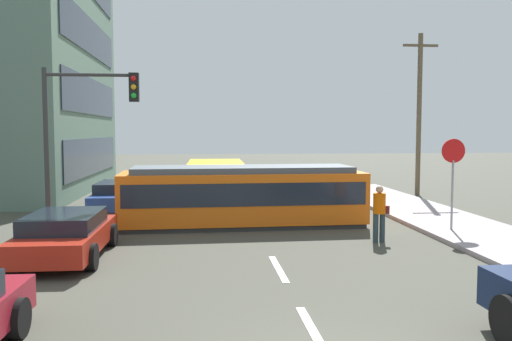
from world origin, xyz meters
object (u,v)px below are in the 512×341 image
Objects in this scene: city_bus at (216,179)px; pedestrian_crossing at (379,210)px; parked_sedan_mid at (66,234)px; parked_sedan_far at (120,195)px; stop_sign at (453,165)px; traffic_light_mast at (83,121)px; streetcar_tram at (243,195)px; utility_pole_mid at (419,111)px.

pedestrian_crossing is (4.56, -9.64, -0.11)m from city_bus.
parked_sedan_mid is 0.97× the size of parked_sedan_far.
parked_sedan_mid is at bearing -172.58° from pedestrian_crossing.
parked_sedan_far is (0.09, 8.30, 0.00)m from parked_sedan_mid.
traffic_light_mast reaches higher than stop_sign.
city_bus is 1.81× the size of stop_sign.
parked_sedan_mid is 8.30m from parked_sedan_far.
stop_sign reaches higher than streetcar_tram.
streetcar_tram is 1.82× the size of parked_sedan_far.
stop_sign is (6.50, -2.19, 1.13)m from streetcar_tram.
pedestrian_crossing is 8.72m from parked_sedan_mid.
traffic_light_mast is at bearing -115.19° from city_bus.
city_bus reaches higher than parked_sedan_far.
streetcar_tram is 6.52m from parked_sedan_mid.
parked_sedan_mid is (-4.08, -10.77, -0.43)m from city_bus.
streetcar_tram is 12.79m from utility_pole_mid.
pedestrian_crossing is at bearing -40.33° from streetcar_tram.
utility_pole_mid is at bearing 34.85° from traffic_light_mast.
stop_sign is (11.27, -6.16, 1.57)m from parked_sedan_far.
utility_pole_mid is (14.43, 12.18, 3.64)m from parked_sedan_mid.
utility_pole_mid is at bearing 40.17° from parked_sedan_mid.
traffic_light_mast is 17.58m from utility_pole_mid.
city_bus is at bearing 115.31° from pedestrian_crossing.
streetcar_tram is 6.21m from parked_sedan_far.
utility_pole_mid reaches higher than traffic_light_mast.
city_bus is 1.03× the size of traffic_light_mast.
utility_pole_mid is (9.58, 7.85, 3.20)m from streetcar_tram.
traffic_light_mast reaches higher than pedestrian_crossing.
streetcar_tram is 4.97m from pedestrian_crossing.
parked_sedan_far is 1.60× the size of stop_sign.
stop_sign is 10.70m from utility_pole_mid.
stop_sign reaches higher than parked_sedan_mid.
parked_sedan_far is 0.90× the size of traffic_light_mast.
parked_sedan_mid is at bearing -110.74° from city_bus.
stop_sign reaches higher than parked_sedan_far.
parked_sedan_mid is at bearing -139.83° from utility_pole_mid.
streetcar_tram is 5.01× the size of pedestrian_crossing.
utility_pole_mid is (14.35, 3.88, 3.64)m from parked_sedan_far.
utility_pole_mid is (14.41, 10.04, 0.70)m from traffic_light_mast.
city_bus is 11.52m from parked_sedan_mid.
parked_sedan_far is (-8.55, 7.17, -0.32)m from pedestrian_crossing.
city_bus is (-0.78, 6.43, -0.01)m from streetcar_tram.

